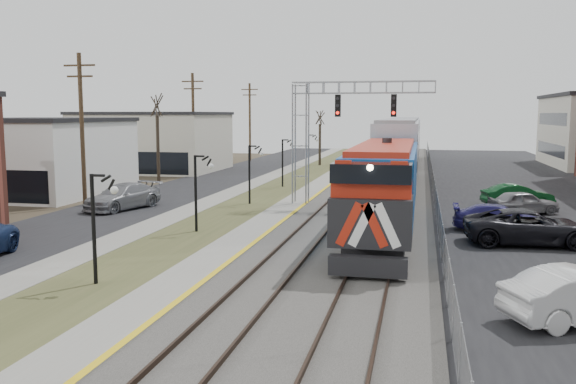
% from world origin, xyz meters
% --- Properties ---
extents(street_west, '(7.00, 120.00, 0.04)m').
position_xyz_m(street_west, '(-11.50, 35.00, 0.02)').
color(street_west, black).
rests_on(street_west, ground).
extents(sidewalk, '(2.00, 120.00, 0.08)m').
position_xyz_m(sidewalk, '(-7.00, 35.00, 0.04)').
color(sidewalk, gray).
rests_on(sidewalk, ground).
extents(grass_median, '(4.00, 120.00, 0.06)m').
position_xyz_m(grass_median, '(-4.00, 35.00, 0.03)').
color(grass_median, '#404525').
rests_on(grass_median, ground).
extents(platform, '(2.00, 120.00, 0.24)m').
position_xyz_m(platform, '(-1.00, 35.00, 0.12)').
color(platform, gray).
rests_on(platform, ground).
extents(ballast_bed, '(8.00, 120.00, 0.20)m').
position_xyz_m(ballast_bed, '(4.00, 35.00, 0.10)').
color(ballast_bed, '#595651').
rests_on(ballast_bed, ground).
extents(parking_lot, '(16.00, 120.00, 0.04)m').
position_xyz_m(parking_lot, '(16.00, 35.00, 0.02)').
color(parking_lot, black).
rests_on(parking_lot, ground).
extents(platform_edge, '(0.24, 120.00, 0.01)m').
position_xyz_m(platform_edge, '(-0.12, 35.00, 0.24)').
color(platform_edge, gold).
rests_on(platform_edge, platform).
extents(track_near, '(1.58, 120.00, 0.15)m').
position_xyz_m(track_near, '(2.00, 35.00, 0.28)').
color(track_near, '#2D2119').
rests_on(track_near, ballast_bed).
extents(track_far, '(1.58, 120.00, 0.15)m').
position_xyz_m(track_far, '(5.50, 35.00, 0.28)').
color(track_far, '#2D2119').
rests_on(track_far, ballast_bed).
extents(train, '(3.00, 63.05, 5.33)m').
position_xyz_m(train, '(5.50, 42.95, 2.88)').
color(train, '#1452A7').
rests_on(train, ground).
extents(signal_gantry, '(9.00, 1.07, 8.15)m').
position_xyz_m(signal_gantry, '(1.22, 27.99, 5.59)').
color(signal_gantry, gray).
rests_on(signal_gantry, ground).
extents(lampposts, '(0.14, 62.14, 4.00)m').
position_xyz_m(lampposts, '(-4.00, 18.29, 2.00)').
color(lampposts, black).
rests_on(lampposts, ground).
extents(utility_poles, '(0.28, 80.28, 10.00)m').
position_xyz_m(utility_poles, '(-14.50, 25.00, 5.00)').
color(utility_poles, '#4C3823').
rests_on(utility_poles, ground).
extents(fence, '(0.04, 120.00, 1.60)m').
position_xyz_m(fence, '(8.20, 35.00, 0.80)').
color(fence, gray).
rests_on(fence, ground).
extents(bare_trees, '(12.30, 42.30, 5.95)m').
position_xyz_m(bare_trees, '(-12.66, 38.91, 2.70)').
color(bare_trees, '#382D23').
rests_on(bare_trees, ground).
extents(car_lot_c, '(6.12, 3.17, 1.65)m').
position_xyz_m(car_lot_c, '(12.28, 18.38, 0.82)').
color(car_lot_c, black).
rests_on(car_lot_c, ground).
extents(car_lot_d, '(4.73, 1.99, 1.36)m').
position_xyz_m(car_lot_d, '(11.30, 21.55, 0.68)').
color(car_lot_d, navy).
rests_on(car_lot_d, ground).
extents(car_lot_e, '(4.50, 3.01, 1.42)m').
position_xyz_m(car_lot_e, '(13.40, 27.60, 0.71)').
color(car_lot_e, gray).
rests_on(car_lot_e, ground).
extents(car_lot_f, '(4.72, 2.56, 1.47)m').
position_xyz_m(car_lot_f, '(13.49, 30.55, 0.74)').
color(car_lot_f, '#0D411C').
rests_on(car_lot_f, ground).
extents(car_street_b, '(3.80, 6.01, 1.62)m').
position_xyz_m(car_street_b, '(-11.32, 24.13, 0.81)').
color(car_street_b, gray).
rests_on(car_street_b, ground).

